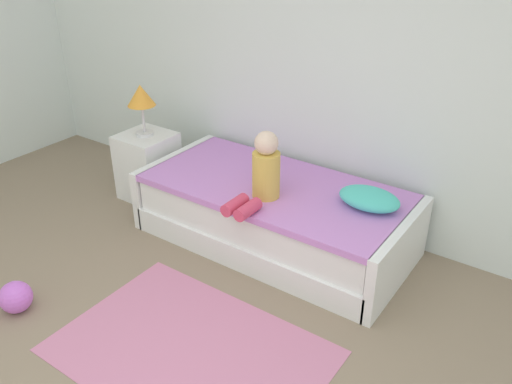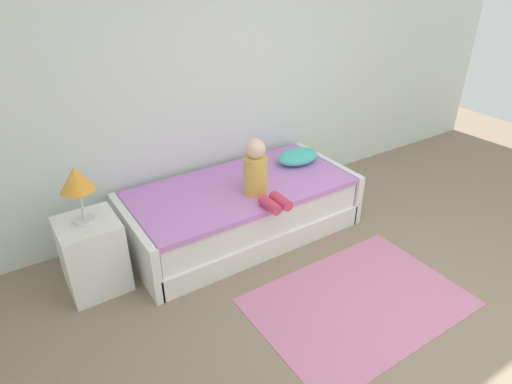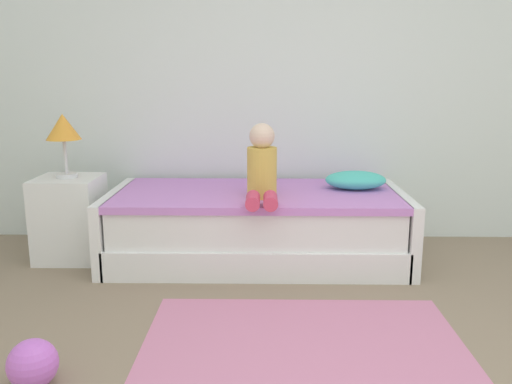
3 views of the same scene
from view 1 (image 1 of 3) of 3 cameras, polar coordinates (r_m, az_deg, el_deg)
The scene contains 8 objects.
wall_rear at distance 4.02m, azimuth 12.37°, elevation 14.52°, with size 7.20×0.10×2.90m, color silver.
bed at distance 4.16m, azimuth 1.98°, elevation -2.36°, with size 2.11×1.00×0.50m.
nightstand at distance 4.90m, azimuth -11.47°, elevation 2.76°, with size 0.44×0.44×0.60m, color white.
table_lamp at distance 4.67m, azimuth -12.21°, elevation 9.83°, with size 0.24×0.24×0.45m.
child_figure at distance 3.75m, azimuth 0.68°, elevation 2.05°, with size 0.20×0.51×0.50m.
pillow at distance 3.79m, azimuth 12.03°, elevation -0.69°, with size 0.44×0.30×0.13m, color #4CCCBC.
toy_ball at distance 3.88m, azimuth -24.33°, elevation -10.21°, with size 0.21×0.21×0.21m, color #CC66D8.
area_rug at distance 3.36m, azimuth -7.03°, elevation -16.52°, with size 1.60×1.10×0.01m, color pink.
Camera 1 is at (1.51, -1.02, 2.36)m, focal length 37.36 mm.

